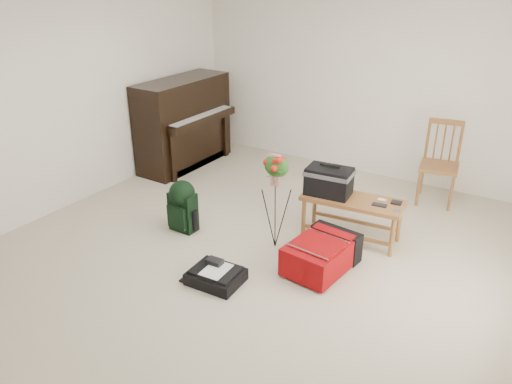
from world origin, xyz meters
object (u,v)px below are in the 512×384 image
Objects in this scene: bench at (337,186)px; green_backpack at (182,203)px; piano at (184,125)px; red_suitcase at (324,252)px; black_duffel at (216,275)px; flower_stand at (276,202)px; dining_chair at (440,164)px.

bench is 1.67m from green_backpack.
piano reaches higher than red_suitcase.
piano is 1.38× the size of bench.
piano is 3.00× the size of black_duffel.
flower_stand is at bearing -29.75° from piano.
dining_chair is at bearing 46.65° from green_backpack.
green_backpack reaches higher than red_suitcase.
red_suitcase is 1.55× the size of black_duffel.
piano is 2.04m from green_backpack.
bench is 1.41× the size of red_suitcase.
piano is 1.94× the size of red_suitcase.
dining_chair is at bearing 57.81° from bench.
black_duffel is (-0.53, -1.43, -0.50)m from bench.
bench is (2.72, -0.74, -0.03)m from piano.
bench is 1.03× the size of flower_stand.
black_duffel is at bearing -127.04° from red_suitcase.
dining_chair reaches higher than bench.
red_suitcase is (0.19, -0.65, -0.40)m from bench.
piano is at bearing 158.35° from bench.
bench is 1.86× the size of green_backpack.
red_suitcase is (2.90, -1.40, -0.43)m from piano.
piano is 3.49m from dining_chair.
dining_chair is 1.30× the size of red_suitcase.
piano reaches higher than bench.
flower_stand is (-1.10, -2.03, 0.02)m from dining_chair.
flower_stand is at bearing -131.23° from bench.
piano reaches higher than dining_chair.
bench is 0.79m from red_suitcase.
bench is 1.61m from dining_chair.
green_backpack is at bearing -170.61° from flower_stand.
bench reaches higher than red_suitcase.
flower_stand is at bearing 13.08° from green_backpack.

